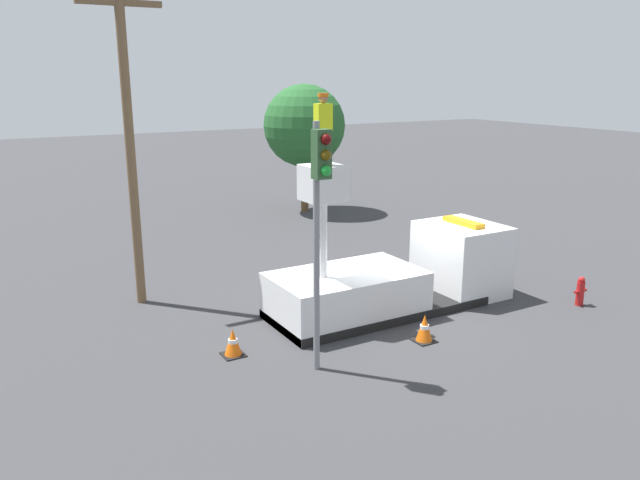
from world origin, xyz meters
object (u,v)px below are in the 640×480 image
object	(u,v)px
fire_hydrant	(580,291)
traffic_cone_curbside	(424,329)
traffic_cone_rear	(233,343)
worker	(323,129)
tree_left_bg	(304,126)
bucket_truck	(396,279)
traffic_light_pole	(320,200)
utility_pole	(129,138)

from	to	relation	value
fire_hydrant	traffic_cone_curbside	bearing A→B (deg)	177.45
traffic_cone_rear	worker	bearing A→B (deg)	13.45
tree_left_bg	bucket_truck	bearing A→B (deg)	-107.54
traffic_cone_curbside	worker	bearing A→B (deg)	124.48
worker	tree_left_bg	world-z (taller)	tree_left_bg
worker	traffic_cone_curbside	distance (m)	5.50
traffic_light_pole	fire_hydrant	distance (m)	9.16
tree_left_bg	worker	bearing A→B (deg)	-116.69
utility_pole	traffic_cone_curbside	bearing A→B (deg)	-49.77
traffic_light_pole	tree_left_bg	distance (m)	17.09
worker	fire_hydrant	xyz separation A→B (m)	(7.02, -2.52, -4.67)
traffic_light_pole	traffic_cone_rear	distance (m)	4.17
bucket_truck	worker	xyz separation A→B (m)	(-2.38, 0.00, 4.24)
traffic_cone_rear	utility_pole	size ratio (longest dim) A/B	0.08
bucket_truck	worker	world-z (taller)	worker
worker	fire_hydrant	bearing A→B (deg)	-19.76
traffic_light_pole	traffic_cone_rear	xyz separation A→B (m)	(-1.36, 1.71, -3.55)
fire_hydrant	traffic_cone_rear	size ratio (longest dim) A/B	1.29
utility_pole	fire_hydrant	bearing A→B (deg)	-31.22
bucket_truck	tree_left_bg	xyz separation A→B (m)	(4.04, 12.77, 3.25)
traffic_light_pole	fire_hydrant	xyz separation A→B (m)	(8.49, -0.14, -3.45)
traffic_light_pole	traffic_cone_rear	bearing A→B (deg)	128.46
worker	traffic_cone_rear	bearing A→B (deg)	-166.55
worker	traffic_cone_curbside	bearing A→B (deg)	-55.52
fire_hydrant	traffic_cone_curbside	xyz separation A→B (m)	(-5.45, 0.24, -0.09)
traffic_cone_curbside	tree_left_bg	size ratio (longest dim) A/B	0.11
utility_pole	traffic_cone_rear	bearing A→B (deg)	-78.83
tree_left_bg	traffic_light_pole	bearing A→B (deg)	-117.51
bucket_truck	traffic_light_pole	bearing A→B (deg)	-148.26
fire_hydrant	utility_pole	xyz separation A→B (m)	(-10.77, 6.53, 4.30)
bucket_truck	utility_pole	xyz separation A→B (m)	(-6.14, 4.01, 3.88)
fire_hydrant	tree_left_bg	size ratio (longest dim) A/B	0.14
traffic_cone_rear	utility_pole	bearing A→B (deg)	101.17
worker	traffic_cone_rear	size ratio (longest dim) A/B	2.64
bucket_truck	worker	distance (m)	4.87
bucket_truck	tree_left_bg	world-z (taller)	tree_left_bg
fire_hydrant	traffic_cone_rear	bearing A→B (deg)	169.39
traffic_cone_curbside	utility_pole	size ratio (longest dim) A/B	0.08
bucket_truck	traffic_cone_rear	bearing A→B (deg)	-172.61
bucket_truck	traffic_cone_curbside	size ratio (longest dim) A/B	10.26
traffic_cone_curbside	traffic_cone_rear	bearing A→B (deg)	159.96
bucket_truck	traffic_cone_curbside	world-z (taller)	bucket_truck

